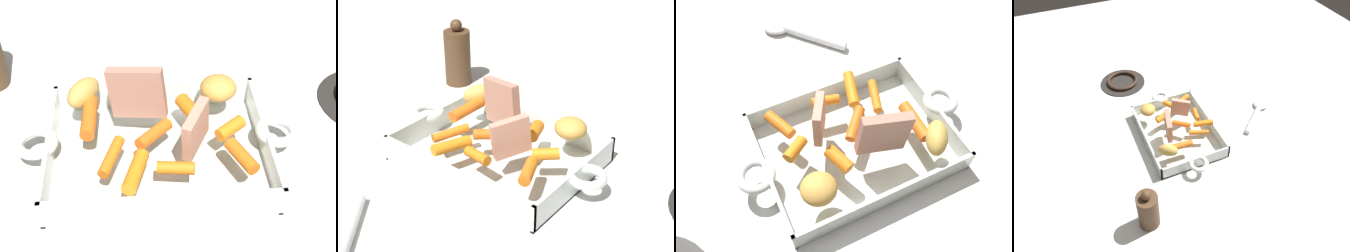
{
  "view_description": "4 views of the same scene",
  "coord_description": "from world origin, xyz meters",
  "views": [
    {
      "loc": [
        -0.02,
        -0.48,
        0.49
      ],
      "look_at": [
        0.01,
        -0.02,
        0.07
      ],
      "focal_mm": 52.29,
      "sensor_mm": 36.0,
      "label": 1
    },
    {
      "loc": [
        0.44,
        -0.55,
        0.46
      ],
      "look_at": [
        0.03,
        -0.02,
        0.08
      ],
      "focal_mm": 53.92,
      "sensor_mm": 36.0,
      "label": 2
    },
    {
      "loc": [
        0.15,
        0.27,
        0.52
      ],
      "look_at": [
        0.02,
        -0.0,
        0.07
      ],
      "focal_mm": 38.47,
      "sensor_mm": 36.0,
      "label": 3
    },
    {
      "loc": [
        -0.67,
        0.27,
        0.77
      ],
      "look_at": [
        -0.03,
        -0.0,
        0.07
      ],
      "focal_mm": 33.56,
      "sensor_mm": 36.0,
      "label": 4
    }
  ],
  "objects": [
    {
      "name": "roasting_dish",
      "position": [
        0.0,
        0.0,
        0.01
      ],
      "size": [
        0.39,
        0.23,
        0.04
      ],
      "color": "silver",
      "rests_on": "ground_plane"
    },
    {
      "name": "baby_carrot_short",
      "position": [
        0.1,
        -0.06,
        0.05
      ],
      "size": [
        0.04,
        0.06,
        0.02
      ],
      "primitive_type": "cylinder",
      "rotation": [
        1.6,
        0.0,
        3.54
      ],
      "color": "orange",
      "rests_on": "roasting_dish"
    },
    {
      "name": "pepper_mill",
      "position": [
        -0.26,
        0.19,
        0.06
      ],
      "size": [
        0.06,
        0.06,
        0.14
      ],
      "color": "#4C331E",
      "rests_on": "ground_plane"
    },
    {
      "name": "potato_halved",
      "position": [
        -0.1,
        0.07,
        0.06
      ],
      "size": [
        0.06,
        0.07,
        0.04
      ],
      "primitive_type": "ellipsoid",
      "rotation": [
        0.0,
        0.0,
        4.12
      ],
      "color": "gold",
      "rests_on": "roasting_dish"
    },
    {
      "name": "baby_carrot_southeast",
      "position": [
        0.1,
        -0.01,
        0.05
      ],
      "size": [
        0.05,
        0.04,
        0.02
      ],
      "primitive_type": "cylinder",
      "rotation": [
        1.49,
        0.0,
        2.2
      ],
      "color": "orange",
      "rests_on": "roasting_dish"
    },
    {
      "name": "roast_slice_thin",
      "position": [
        -0.03,
        0.04,
        0.08
      ],
      "size": [
        0.09,
        0.03,
        0.08
      ],
      "primitive_type": "cube",
      "rotation": [
        0.11,
        0.0,
        4.49
      ],
      "color": "tan",
      "rests_on": "roasting_dish"
    },
    {
      "name": "potato_whole",
      "position": [
        0.09,
        0.07,
        0.06
      ],
      "size": [
        0.05,
        0.05,
        0.03
      ],
      "primitive_type": "ellipsoid",
      "rotation": [
        0.0,
        0.0,
        3.17
      ],
      "color": "gold",
      "rests_on": "roasting_dish"
    },
    {
      "name": "baby_carrot_center_left",
      "position": [
        0.02,
        -0.07,
        0.05
      ],
      "size": [
        0.05,
        0.02,
        0.02
      ],
      "primitive_type": "cylinder",
      "rotation": [
        1.5,
        0.0,
        1.39
      ],
      "color": "orange",
      "rests_on": "roasting_dish"
    },
    {
      "name": "baby_carrot_northeast",
      "position": [
        -0.09,
        0.03,
        0.05
      ],
      "size": [
        0.02,
        0.07,
        0.02
      ],
      "primitive_type": "cylinder",
      "rotation": [
        1.61,
        0.0,
        6.24
      ],
      "color": "orange",
      "rests_on": "roasting_dish"
    },
    {
      "name": "ground_plane",
      "position": [
        0.0,
        0.0,
        0.0
      ],
      "size": [
        2.25,
        2.25,
        0.0
      ],
      "primitive_type": "plane",
      "color": "silver"
    },
    {
      "name": "serving_spoon",
      "position": [
        -0.01,
        -0.31,
        0.01
      ],
      "size": [
        0.15,
        0.17,
        0.02
      ],
      "rotation": [
        0.0,
        0.0,
        5.42
      ],
      "color": "white",
      "rests_on": "ground_plane"
    },
    {
      "name": "baby_carrot_center_right",
      "position": [
        -0.01,
        -0.01,
        0.05
      ],
      "size": [
        0.05,
        0.06,
        0.02
      ],
      "primitive_type": "cylinder",
      "rotation": [
        1.5,
        0.0,
        5.55
      ],
      "color": "orange",
      "rests_on": "roasting_dish"
    },
    {
      "name": "roast_slice_thick",
      "position": [
        0.05,
        -0.03,
        0.08
      ],
      "size": [
        0.04,
        0.07,
        0.07
      ],
      "primitive_type": "cube",
      "rotation": [
        0.12,
        0.0,
        5.78
      ],
      "color": "tan",
      "rests_on": "roasting_dish"
    },
    {
      "name": "baby_carrot_long",
      "position": [
        0.05,
        0.04,
        0.06
      ],
      "size": [
        0.04,
        0.05,
        0.02
      ],
      "primitive_type": "cylinder",
      "rotation": [
        1.65,
        0.0,
        3.51
      ],
      "color": "orange",
      "rests_on": "roasting_dish"
    },
    {
      "name": "stove_burner_rear",
      "position": [
        0.35,
        0.09,
        0.01
      ],
      "size": [
        0.17,
        0.17,
        0.02
      ],
      "color": "#282623",
      "rests_on": "ground_plane"
    },
    {
      "name": "baby_carrot_northwest",
      "position": [
        -0.03,
        -0.08,
        0.05
      ],
      "size": [
        0.04,
        0.07,
        0.02
      ],
      "primitive_type": "cylinder",
      "rotation": [
        1.5,
        0.0,
        6.0
      ],
      "color": "orange",
      "rests_on": "roasting_dish"
    },
    {
      "name": "baby_carrot_southwest",
      "position": [
        -0.06,
        -0.05,
        0.05
      ],
      "size": [
        0.03,
        0.06,
        0.02
      ],
      "primitive_type": "cylinder",
      "rotation": [
        1.6,
        0.0,
        5.95
      ],
      "color": "orange",
      "rests_on": "roasting_dish"
    }
  ]
}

